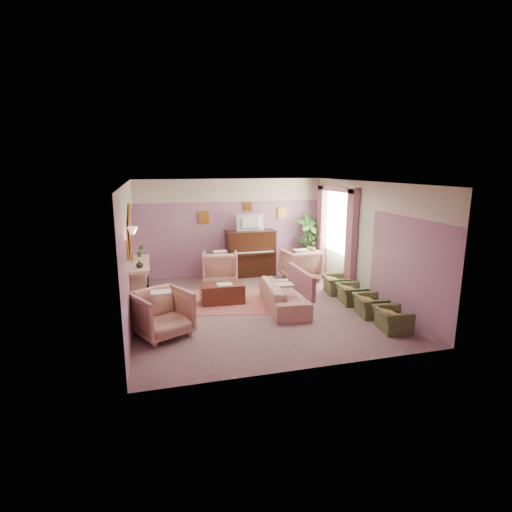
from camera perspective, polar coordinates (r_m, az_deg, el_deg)
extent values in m
cube|color=#725356|center=(9.23, 0.35, -7.20)|extent=(5.50, 6.00, 0.01)
cube|color=silver|center=(8.69, 0.37, 10.44)|extent=(5.50, 6.00, 0.01)
cube|color=slate|center=(11.73, -3.57, 4.11)|extent=(5.50, 0.02, 2.80)
cube|color=slate|center=(6.10, 7.92, -3.97)|extent=(5.50, 0.02, 2.80)
cube|color=slate|center=(8.56, -17.68, 0.35)|extent=(0.02, 6.00, 2.80)
cube|color=slate|center=(9.94, 15.83, 2.11)|extent=(0.02, 6.00, 2.80)
cube|color=beige|center=(11.61, -3.63, 9.36)|extent=(5.50, 0.01, 0.65)
cube|color=beige|center=(11.10, 12.25, 1.66)|extent=(0.01, 3.00, 2.15)
cube|color=#C9A98E|center=(8.95, -16.25, -4.65)|extent=(0.30, 1.40, 1.10)
cube|color=black|center=(9.00, -15.55, -5.53)|extent=(0.18, 0.72, 0.68)
cube|color=#FF491E|center=(9.05, -15.23, -6.60)|extent=(0.06, 0.54, 0.10)
cube|color=#C9A98E|center=(8.81, -16.28, -1.09)|extent=(0.40, 1.55, 0.07)
cube|color=#C9A98E|center=(9.12, -14.77, -7.81)|extent=(0.55, 1.50, 0.02)
ellipsoid|color=#BA7927|center=(8.68, -17.48, 3.22)|extent=(0.04, 0.72, 1.20)
ellipsoid|color=white|center=(8.68, -17.31, 3.23)|extent=(0.01, 0.60, 1.06)
cone|color=#E89782|center=(7.61, -17.23, 3.37)|extent=(0.20, 0.20, 0.16)
cube|color=black|center=(11.67, -0.79, 0.35)|extent=(1.40, 0.60, 1.30)
cube|color=black|center=(11.33, -0.36, 0.33)|extent=(1.30, 0.12, 0.06)
cube|color=white|center=(11.32, -0.36, 0.53)|extent=(1.20, 0.08, 0.02)
cube|color=black|center=(11.55, -0.80, 3.55)|extent=(1.45, 0.65, 0.04)
imported|color=black|center=(11.46, -0.75, 4.94)|extent=(0.80, 0.12, 0.48)
cube|color=#BA7927|center=(11.52, -7.47, 5.48)|extent=(0.30, 0.03, 0.38)
cube|color=#BA7927|center=(12.05, 3.73, 6.16)|extent=(0.26, 0.03, 0.34)
cube|color=#BA7927|center=(11.73, -1.16, 7.09)|extent=(0.22, 0.03, 0.26)
cube|color=#BA7927|center=(7.32, -17.89, 0.90)|extent=(0.03, 0.28, 0.36)
cube|color=beige|center=(11.21, 11.66, 5.03)|extent=(0.03, 1.40, 1.80)
cube|color=#8D535E|center=(10.43, 13.43, 2.17)|extent=(0.16, 0.34, 2.60)
cube|color=#8D535E|center=(12.05, 9.28, 3.72)|extent=(0.16, 0.34, 2.60)
cube|color=#8D535E|center=(11.10, 11.48, 9.43)|extent=(0.16, 2.20, 0.16)
imported|color=#29561E|center=(9.31, -16.24, 0.71)|extent=(0.16, 0.16, 0.28)
imported|color=beige|center=(8.29, -16.30, -1.14)|extent=(0.16, 0.16, 0.16)
cube|color=#974D49|center=(9.56, -4.86, -6.51)|extent=(2.83, 2.30, 0.01)
cube|color=#4B2215|center=(9.42, -4.81, -5.39)|extent=(1.02, 0.54, 0.45)
cube|color=silver|center=(9.36, -4.54, -4.03)|extent=(0.35, 0.28, 0.01)
imported|color=tan|center=(9.03, 4.03, -5.03)|extent=(0.65, 1.96, 0.79)
cube|color=#8D535E|center=(9.11, 6.44, -3.59)|extent=(0.10, 1.49, 0.54)
imported|color=tan|center=(11.08, -5.14, -1.24)|extent=(0.93, 0.93, 0.97)
imported|color=tan|center=(11.30, 6.45, -0.99)|extent=(0.93, 0.93, 0.97)
imported|color=tan|center=(7.75, -13.29, -7.68)|extent=(0.93, 0.93, 0.97)
imported|color=#4D542F|center=(8.28, 18.91, -8.09)|extent=(0.48, 0.69, 0.59)
imported|color=#4D542F|center=(8.93, 15.98, -6.38)|extent=(0.48, 0.69, 0.59)
imported|color=#4D542F|center=(9.60, 13.48, -4.90)|extent=(0.48, 0.69, 0.59)
imported|color=#4D542F|center=(10.30, 11.31, -3.61)|extent=(0.48, 0.69, 0.59)
cylinder|color=white|center=(12.12, 7.38, -0.75)|extent=(0.52, 0.52, 0.70)
imported|color=#29561E|center=(12.01, 7.45, 1.67)|extent=(0.30, 0.30, 0.34)
imported|color=#29561E|center=(11.98, 8.16, 1.46)|extent=(0.16, 0.16, 0.28)
cylinder|color=brown|center=(12.29, 7.30, -1.43)|extent=(0.34, 0.34, 0.34)
imported|color=#29561E|center=(12.10, 7.42, 2.66)|extent=(0.76, 0.76, 1.44)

